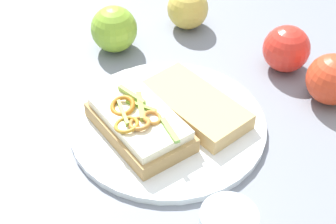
# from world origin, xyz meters

# --- Properties ---
(ground_plane) EXTENTS (2.00, 2.00, 0.00)m
(ground_plane) POSITION_xyz_m (0.00, 0.00, 0.00)
(ground_plane) COLOR slate
(ground_plane) RESTS_ON ground
(plate) EXTENTS (0.30, 0.30, 0.01)m
(plate) POSITION_xyz_m (0.00, 0.00, 0.01)
(plate) COLOR white
(plate) RESTS_ON ground_plane
(sandwich) EXTENTS (0.11, 0.17, 0.05)m
(sandwich) POSITION_xyz_m (-0.05, -0.00, 0.03)
(sandwich) COLOR tan
(sandwich) RESTS_ON plate
(bread_slice_side) EXTENTS (0.12, 0.18, 0.03)m
(bread_slice_side) POSITION_xyz_m (0.05, 0.00, 0.02)
(bread_slice_side) COLOR tan
(bread_slice_side) RESTS_ON plate
(apple_1) EXTENTS (0.10, 0.10, 0.08)m
(apple_1) POSITION_xyz_m (0.17, 0.23, 0.04)
(apple_1) COLOR gold
(apple_1) RESTS_ON ground_plane
(apple_2) EXTENTS (0.11, 0.11, 0.08)m
(apple_2) POSITION_xyz_m (0.25, 0.03, 0.04)
(apple_2) COLOR red
(apple_2) RESTS_ON ground_plane
(apple_3) EXTENTS (0.10, 0.10, 0.08)m
(apple_3) POSITION_xyz_m (0.26, -0.07, 0.04)
(apple_3) COLOR red
(apple_3) RESTS_ON ground_plane
(apple_5) EXTENTS (0.09, 0.09, 0.08)m
(apple_5) POSITION_xyz_m (0.02, 0.23, 0.04)
(apple_5) COLOR #80B031
(apple_5) RESTS_ON ground_plane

